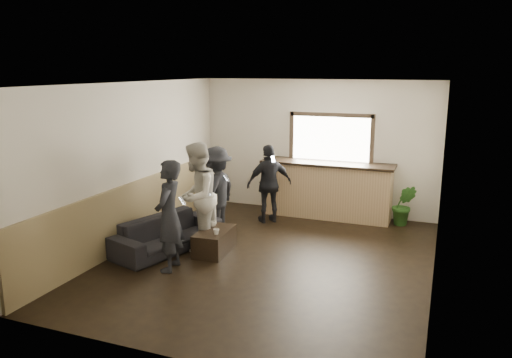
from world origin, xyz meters
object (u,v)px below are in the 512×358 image
at_px(person_d, 269,184).
at_px(person_a, 169,216).
at_px(cup_a, 213,224).
at_px(bar_counter, 327,186).
at_px(sofa, 167,234).
at_px(person_b, 197,196).
at_px(cup_b, 216,232).
at_px(person_c, 216,192).
at_px(potted_plant, 404,205).
at_px(coffee_table, 215,241).

bearing_deg(person_d, person_a, 39.56).
bearing_deg(cup_a, person_a, -100.83).
relative_size(bar_counter, person_a, 1.58).
xyz_separation_m(bar_counter, person_d, (-0.98, -0.78, 0.14)).
bearing_deg(bar_counter, sofa, -125.60).
bearing_deg(person_b, sofa, -67.33).
relative_size(cup_b, person_c, 0.06).
relative_size(person_a, person_d, 1.09).
height_order(cup_a, cup_b, cup_b).
bearing_deg(sofa, person_d, -9.73).
distance_m(cup_a, person_d, 1.83).
bearing_deg(cup_b, person_d, 85.64).
relative_size(cup_b, person_a, 0.06).
distance_m(person_b, person_d, 1.97).
relative_size(potted_plant, person_d, 0.52).
height_order(cup_b, person_a, person_a).
relative_size(coffee_table, person_a, 0.51).
height_order(sofa, cup_b, sofa).
relative_size(cup_b, potted_plant, 0.12).
bearing_deg(person_b, person_a, -4.44).
distance_m(bar_counter, cup_b, 3.11).
bearing_deg(person_a, coffee_table, 149.84).
height_order(coffee_table, potted_plant, potted_plant).
distance_m(coffee_table, cup_a, 0.32).
relative_size(person_a, person_c, 1.03).
relative_size(person_b, person_d, 1.17).
xyz_separation_m(cup_a, person_d, (0.40, 1.75, 0.35)).
bearing_deg(person_d, cup_b, 47.26).
xyz_separation_m(cup_a, potted_plant, (2.93, 2.48, -0.02)).
distance_m(bar_counter, person_b, 3.10).
bearing_deg(coffee_table, cup_b, -55.97).
xyz_separation_m(bar_counter, person_b, (-1.61, -2.64, 0.28)).
xyz_separation_m(bar_counter, cup_b, (-1.14, -2.89, -0.21)).
bearing_deg(bar_counter, person_b, -121.50).
relative_size(bar_counter, sofa, 1.39).
xyz_separation_m(person_b, person_c, (0.00, 0.74, -0.09)).
relative_size(sofa, potted_plant, 2.38).
xyz_separation_m(cup_b, person_a, (-0.44, -0.71, 0.42)).
bearing_deg(cup_b, person_b, 151.80).
xyz_separation_m(coffee_table, cup_b, (0.12, -0.18, 0.24)).
xyz_separation_m(potted_plant, person_b, (-3.16, -2.59, 0.51)).
bearing_deg(potted_plant, cup_b, -133.46).
xyz_separation_m(cup_a, person_c, (-0.23, 0.63, 0.40)).
bearing_deg(person_c, person_b, 3.43).
distance_m(cup_b, person_b, 0.72).
distance_m(cup_a, cup_b, 0.43).
bearing_deg(coffee_table, person_a, -109.84).
distance_m(bar_counter, person_a, 3.93).
bearing_deg(cup_b, cup_a, 123.33).
bearing_deg(cup_b, sofa, 179.74).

